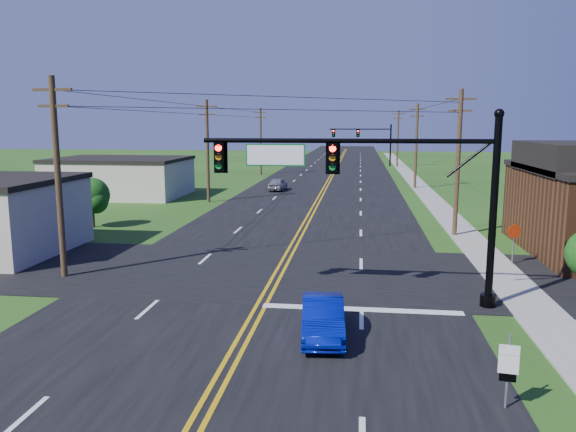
# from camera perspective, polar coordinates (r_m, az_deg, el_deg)

# --- Properties ---
(ground) EXTENTS (260.00, 260.00, 0.00)m
(ground) POSITION_cam_1_polar(r_m,az_deg,el_deg) (15.58, -8.06, -17.21)
(ground) COLOR #1F3F12
(ground) RESTS_ON ground
(road_main) EXTENTS (16.00, 220.00, 0.04)m
(road_main) POSITION_cam_1_polar(r_m,az_deg,el_deg) (63.91, 3.79, 3.16)
(road_main) COLOR black
(road_main) RESTS_ON ground
(road_cross) EXTENTS (70.00, 10.00, 0.04)m
(road_cross) POSITION_cam_1_polar(r_m,az_deg,el_deg) (26.62, -1.24, -5.70)
(road_cross) COLOR black
(road_cross) RESTS_ON ground
(sidewalk) EXTENTS (2.00, 160.00, 0.08)m
(sidewalk) POSITION_cam_1_polar(r_m,az_deg,el_deg) (54.28, 14.27, 1.80)
(sidewalk) COLOR gray
(sidewalk) RESTS_ON ground
(signal_mast_main) EXTENTS (11.30, 0.60, 7.48)m
(signal_mast_main) POSITION_cam_1_polar(r_m,az_deg,el_deg) (21.54, 8.63, 3.42)
(signal_mast_main) COLOR black
(signal_mast_main) RESTS_ON ground
(signal_mast_far) EXTENTS (10.98, 0.60, 7.48)m
(signal_mast_far) POSITION_cam_1_polar(r_m,az_deg,el_deg) (93.45, 7.70, 7.85)
(signal_mast_far) COLOR black
(signal_mast_far) RESTS_ON ground
(cream_bldg_far) EXTENTS (12.20, 9.20, 3.70)m
(cream_bldg_far) POSITION_cam_1_polar(r_m,az_deg,el_deg) (56.48, -16.65, 3.84)
(cream_bldg_far) COLOR beige
(cream_bldg_far) RESTS_ON ground
(utility_pole_left_a) EXTENTS (1.80, 0.28, 9.00)m
(utility_pole_left_a) POSITION_cam_1_polar(r_m,az_deg,el_deg) (27.03, -22.35, 3.96)
(utility_pole_left_a) COLOR #3C281B
(utility_pole_left_a) RESTS_ON ground
(utility_pole_left_b) EXTENTS (1.80, 0.28, 9.00)m
(utility_pole_left_b) POSITION_cam_1_polar(r_m,az_deg,el_deg) (50.26, -8.18, 6.77)
(utility_pole_left_b) COLOR #3C281B
(utility_pole_left_b) RESTS_ON ground
(utility_pole_left_c) EXTENTS (1.80, 0.28, 9.00)m
(utility_pole_left_c) POSITION_cam_1_polar(r_m,az_deg,el_deg) (76.61, -2.79, 7.73)
(utility_pole_left_c) COLOR #3C281B
(utility_pole_left_c) RESTS_ON ground
(utility_pole_right_a) EXTENTS (1.80, 0.28, 9.00)m
(utility_pole_right_a) POSITION_cam_1_polar(r_m,az_deg,el_deg) (35.99, 16.89, 5.44)
(utility_pole_right_a) COLOR #3C281B
(utility_pole_right_a) RESTS_ON ground
(utility_pole_right_b) EXTENTS (1.80, 0.28, 9.00)m
(utility_pole_right_b) POSITION_cam_1_polar(r_m,az_deg,el_deg) (61.75, 12.90, 7.10)
(utility_pole_right_b) COLOR #3C281B
(utility_pole_right_b) RESTS_ON ground
(utility_pole_right_c) EXTENTS (1.80, 0.28, 9.00)m
(utility_pole_right_c) POSITION_cam_1_polar(r_m,az_deg,el_deg) (91.64, 11.09, 7.84)
(utility_pole_right_c) COLOR #3C281B
(utility_pole_right_c) RESTS_ON ground
(tree_right_back) EXTENTS (3.00, 3.00, 4.10)m
(tree_right_back) POSITION_cam_1_polar(r_m,az_deg,el_deg) (41.49, 24.31, 2.54)
(tree_right_back) COLOR #3C281B
(tree_right_back) RESTS_ON ground
(tree_left) EXTENTS (2.40, 2.40, 3.37)m
(tree_left) POSITION_cam_1_polar(r_m,az_deg,el_deg) (39.93, -19.32, 1.98)
(tree_left) COLOR #3C281B
(tree_left) RESTS_ON ground
(blue_car) EXTENTS (1.65, 3.95, 1.27)m
(blue_car) POSITION_cam_1_polar(r_m,az_deg,el_deg) (18.69, 3.56, -10.38)
(blue_car) COLOR #061394
(blue_car) RESTS_ON ground
(distant_car) EXTENTS (1.75, 3.94, 1.32)m
(distant_car) POSITION_cam_1_polar(r_m,az_deg,el_deg) (58.53, -1.04, 3.23)
(distant_car) COLOR #9D9DA1
(distant_car) RESTS_ON ground
(route_sign) EXTENTS (0.48, 0.11, 1.94)m
(route_sign) POSITION_cam_1_polar(r_m,az_deg,el_deg) (15.07, 21.47, -14.02)
(route_sign) COLOR slate
(route_sign) RESTS_ON ground
(stop_sign) EXTENTS (0.72, 0.24, 2.07)m
(stop_sign) POSITION_cam_1_polar(r_m,az_deg,el_deg) (29.84, 21.97, -1.84)
(stop_sign) COLOR slate
(stop_sign) RESTS_ON ground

